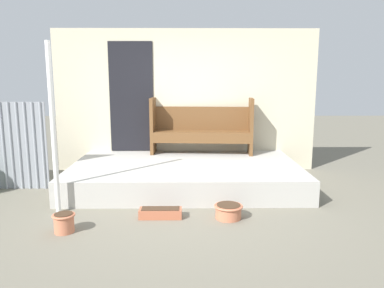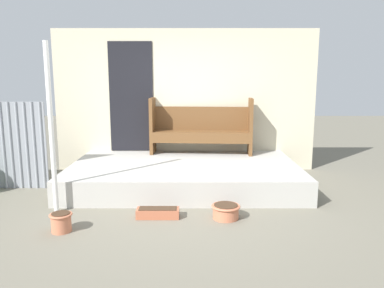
{
  "view_description": "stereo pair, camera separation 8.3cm",
  "coord_description": "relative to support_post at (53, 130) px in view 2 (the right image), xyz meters",
  "views": [
    {
      "loc": [
        0.17,
        -4.8,
        1.75
      ],
      "look_at": [
        0.23,
        0.37,
        0.81
      ],
      "focal_mm": 35.0,
      "sensor_mm": 36.0,
      "label": 1
    },
    {
      "loc": [
        0.26,
        -4.8,
        1.75
      ],
      "look_at": [
        0.23,
        0.37,
        0.81
      ],
      "focal_mm": 35.0,
      "sensor_mm": 36.0,
      "label": 2
    }
  ],
  "objects": [
    {
      "name": "ground_plane",
      "position": [
        1.52,
        0.13,
        -1.09
      ],
      "size": [
        24.0,
        24.0,
        0.0
      ],
      "primitive_type": "plane",
      "color": "#706B5B"
    },
    {
      "name": "porch_slab",
      "position": [
        1.65,
        1.2,
        -0.91
      ],
      "size": [
        3.62,
        2.14,
        0.36
      ],
      "color": "#B2AFA8",
      "rests_on": "ground_plane"
    },
    {
      "name": "flower_pot_left",
      "position": [
        0.28,
        -0.63,
        -0.97
      ],
      "size": [
        0.26,
        0.26,
        0.22
      ],
      "color": "#C67251",
      "rests_on": "ground_plane"
    },
    {
      "name": "house_wall",
      "position": [
        1.61,
        2.3,
        0.21
      ],
      "size": [
        4.82,
        0.08,
        2.6
      ],
      "color": "beige",
      "rests_on": "ground_plane"
    },
    {
      "name": "flower_pot_middle",
      "position": [
        2.2,
        -0.22,
        -0.99
      ],
      "size": [
        0.36,
        0.36,
        0.18
      ],
      "color": "#C67251",
      "rests_on": "ground_plane"
    },
    {
      "name": "planter_box_rect",
      "position": [
        1.35,
        -0.19,
        -1.03
      ],
      "size": [
        0.53,
        0.19,
        0.12
      ],
      "color": "#B26042",
      "rests_on": "ground_plane"
    },
    {
      "name": "support_post",
      "position": [
        0.0,
        0.0,
        0.0
      ],
      "size": [
        0.06,
        0.06,
        2.18
      ],
      "color": "white",
      "rests_on": "ground_plane"
    },
    {
      "name": "bench",
      "position": [
        1.94,
        2.04,
        -0.23
      ],
      "size": [
        1.84,
        0.52,
        1.01
      ],
      "rotation": [
        0.0,
        0.0,
        -0.07
      ],
      "color": "brown",
      "rests_on": "porch_slab"
    }
  ]
}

